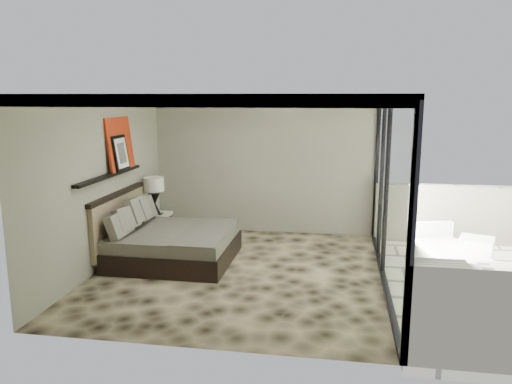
% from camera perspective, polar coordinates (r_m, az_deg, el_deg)
% --- Properties ---
extents(floor, '(5.00, 5.00, 0.00)m').
position_cam_1_polar(floor, '(8.10, -1.87, -9.12)').
color(floor, black).
rests_on(floor, ground).
extents(ceiling, '(4.50, 5.00, 0.02)m').
position_cam_1_polar(ceiling, '(7.61, -2.01, 11.02)').
color(ceiling, silver).
rests_on(ceiling, back_wall).
extents(back_wall, '(4.50, 0.02, 2.80)m').
position_cam_1_polar(back_wall, '(10.16, 0.84, 3.14)').
color(back_wall, gray).
rests_on(back_wall, floor).
extents(left_wall, '(0.02, 5.00, 2.80)m').
position_cam_1_polar(left_wall, '(8.46, -16.98, 1.09)').
color(left_wall, gray).
rests_on(left_wall, floor).
extents(glass_wall, '(0.08, 5.00, 2.80)m').
position_cam_1_polar(glass_wall, '(7.62, 14.88, 0.15)').
color(glass_wall, white).
rests_on(glass_wall, floor).
extents(terrace_slab, '(3.00, 5.00, 0.12)m').
position_cam_1_polar(terrace_slab, '(8.29, 24.91, -10.15)').
color(terrace_slab, beige).
rests_on(terrace_slab, ground).
extents(picture_ledge, '(0.12, 2.20, 0.05)m').
position_cam_1_polar(picture_ledge, '(8.51, -16.36, 1.85)').
color(picture_ledge, black).
rests_on(picture_ledge, left_wall).
extents(bed, '(2.01, 1.95, 1.11)m').
position_cam_1_polar(bed, '(8.68, -9.95, -5.62)').
color(bed, black).
rests_on(bed, floor).
extents(nightstand, '(0.55, 0.55, 0.48)m').
position_cam_1_polar(nightstand, '(10.03, -11.16, -3.93)').
color(nightstand, black).
rests_on(nightstand, floor).
extents(table_lamp, '(0.39, 0.39, 0.71)m').
position_cam_1_polar(table_lamp, '(9.86, -11.57, 0.17)').
color(table_lamp, black).
rests_on(table_lamp, nightstand).
extents(abstract_canvas, '(0.13, 0.90, 0.90)m').
position_cam_1_polar(abstract_canvas, '(8.88, -15.31, 5.36)').
color(abstract_canvas, '#A43C0E').
rests_on(abstract_canvas, picture_ledge).
extents(framed_print, '(0.11, 0.50, 0.60)m').
position_cam_1_polar(framed_print, '(8.77, -15.21, 4.32)').
color(framed_print, black).
rests_on(framed_print, picture_ledge).
extents(ottoman, '(0.66, 0.66, 0.51)m').
position_cam_1_polar(ottoman, '(8.93, 23.78, -6.43)').
color(ottoman, silver).
rests_on(ottoman, terrace_slab).
extents(lounger, '(1.12, 1.67, 0.60)m').
position_cam_1_polar(lounger, '(8.86, 21.08, -6.83)').
color(lounger, silver).
rests_on(lounger, terrace_slab).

